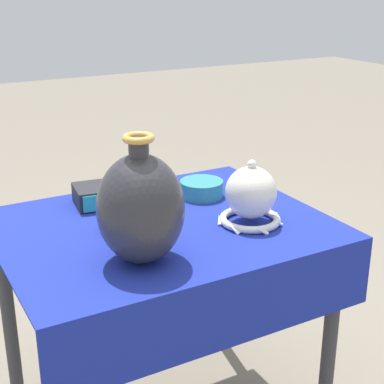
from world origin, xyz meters
TOP-DOWN VIEW (x-y plane):
  - display_table at (0.00, -0.01)m, footprint 0.93×0.74m
  - vase_tall_bulbous at (-0.15, -0.19)m, footprint 0.22×0.22m
  - vase_dome_bell at (0.23, -0.12)m, footprint 0.19×0.20m
  - mosaic_tile_box at (-0.10, 0.23)m, footprint 0.18×0.15m
  - jar_round_celadon at (0.05, 0.23)m, footprint 0.09×0.09m
  - pot_squat_teal at (0.21, 0.14)m, footprint 0.14×0.14m
  - pot_squat_terracotta at (-0.12, 0.01)m, footprint 0.13×0.13m

SIDE VIEW (x-z plane):
  - display_table at x=0.00m, z-range 0.28..1.00m
  - pot_squat_terracotta at x=-0.12m, z-range 0.72..0.77m
  - pot_squat_teal at x=0.21m, z-range 0.72..0.78m
  - mosaic_tile_box at x=-0.10m, z-range 0.72..0.78m
  - jar_round_celadon at x=0.05m, z-range 0.72..0.84m
  - vase_dome_bell at x=0.23m, z-range 0.70..0.90m
  - vase_tall_bulbous at x=-0.15m, z-range 0.70..1.03m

